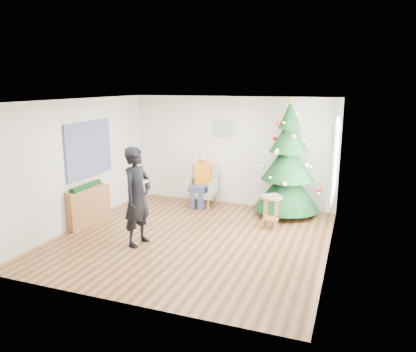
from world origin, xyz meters
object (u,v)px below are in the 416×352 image
at_px(stool, 271,212).
at_px(standing_man, 137,197).
at_px(christmas_tree, 288,163).
at_px(armchair, 202,191).
at_px(console, 87,206).

height_order(stool, standing_man, standing_man).
xyz_separation_m(christmas_tree, standing_man, (-2.24, -2.69, -0.28)).
height_order(christmas_tree, standing_man, christmas_tree).
bearing_deg(stool, standing_man, -141.37).
xyz_separation_m(stool, armchair, (-1.88, 0.99, 0.01)).
distance_m(christmas_tree, console, 4.40).
relative_size(stool, standing_man, 0.37).
bearing_deg(standing_man, console, 77.45).
xyz_separation_m(armchair, console, (-1.74, -2.13, 0.05)).
bearing_deg(standing_man, christmas_tree, -33.03).
xyz_separation_m(christmas_tree, armchair, (-2.03, -0.02, -0.83)).
distance_m(standing_man, console, 1.69).
xyz_separation_m(stool, standing_man, (-2.10, -1.68, 0.56)).
bearing_deg(console, standing_man, -6.02).
bearing_deg(christmas_tree, stool, -98.16).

